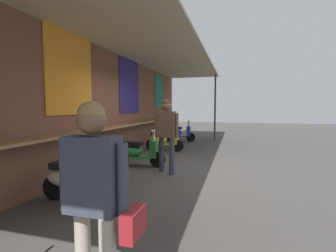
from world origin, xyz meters
name	(u,v)px	position (x,y,z in m)	size (l,w,h in m)	color
ground_plane	(176,169)	(0.00, 0.00, 0.00)	(39.03, 39.03, 0.00)	#474442
market_stall_facade	(109,96)	(-0.01, 1.81, 1.84)	(13.94, 2.74, 3.26)	brown
scooter_cream	(75,179)	(-2.50, 1.08, 0.39)	(0.46, 1.40, 0.97)	beige
scooter_green	(136,152)	(0.03, 1.08, 0.39)	(0.50, 1.40, 0.97)	#237533
scooter_yellow	(162,140)	(2.43, 1.08, 0.39)	(0.46, 1.40, 0.97)	gold
scooter_blue	(178,133)	(4.93, 1.08, 0.39)	(0.49, 1.40, 0.97)	#233D9E
shopper_with_handbag	(95,189)	(-4.32, -0.44, 0.96)	(0.28, 0.63, 1.60)	#ADA393
shopper_browsing	(167,128)	(-0.41, 0.12, 1.07)	(0.30, 0.58, 1.73)	#383D4C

